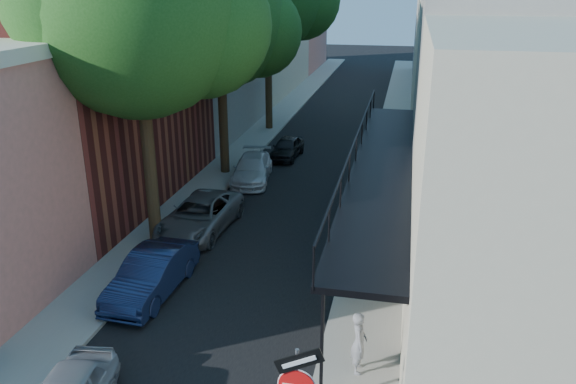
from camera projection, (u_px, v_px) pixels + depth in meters
The scene contains 12 objects.
road_surface at pixel (334, 122), 37.87m from camera, with size 6.00×64.00×0.01m, color black.
sidewalk_left at pixel (277, 118), 38.64m from camera, with size 2.00×64.00×0.12m, color gray.
sidewalk_right at pixel (395, 124), 37.07m from camera, with size 2.00×64.00×0.12m, color gray.
buildings_left at pixel (194, 46), 36.83m from camera, with size 10.10×59.10×12.00m.
buildings_right at pixel (482, 60), 34.09m from camera, with size 9.80×55.00×10.00m.
oak_near at pixel (153, 15), 17.69m from camera, with size 7.48×6.80×11.42m.
oak_mid at pixel (229, 24), 25.29m from camera, with size 6.60×6.00×10.20m.
parked_car_b at pixel (152, 274), 16.78m from camera, with size 1.39×3.99×1.31m, color #141F40.
parked_car_c at pixel (200, 215), 21.03m from camera, with size 2.13×4.61×1.28m, color slate.
parked_car_d at pixel (252, 169), 26.45m from camera, with size 1.66×4.09×1.19m, color silver.
parked_car_e at pixel (287, 148), 29.95m from camera, with size 1.32×3.27×1.12m, color black.
pedestrian at pixel (359, 342), 13.18m from camera, with size 0.57×0.38×1.57m, color slate.
Camera 1 is at (4.69, -6.97, 8.85)m, focal length 35.00 mm.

